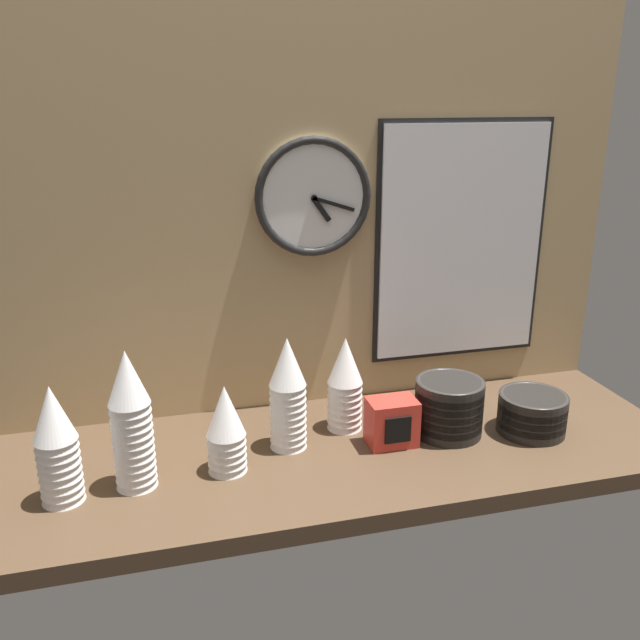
{
  "coord_description": "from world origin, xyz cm",
  "views": [
    {
      "loc": [
        -39.41,
        -132.56,
        76.93
      ],
      "look_at": [
        -3.47,
        4.0,
        29.4
      ],
      "focal_mm": 38.0,
      "sensor_mm": 36.0,
      "label": 1
    }
  ],
  "objects_px": {
    "bowl_stack_right": "(449,406)",
    "wall_clock": "(312,197)",
    "cup_stack_center_right": "(345,384)",
    "cup_stack_left": "(131,420)",
    "napkin_dispenser": "(392,422)",
    "bowl_stack_far_right": "(532,412)",
    "cup_stack_center": "(288,393)",
    "cup_stack_center_left": "(226,429)",
    "cup_stack_far_left": "(56,445)",
    "menu_board": "(461,243)"
  },
  "relations": [
    {
      "from": "cup_stack_center",
      "to": "napkin_dispenser",
      "type": "distance_m",
      "value": 0.25
    },
    {
      "from": "cup_stack_center",
      "to": "cup_stack_far_left",
      "type": "xyz_separation_m",
      "value": [
        -0.48,
        -0.1,
        -0.01
      ]
    },
    {
      "from": "cup_stack_center",
      "to": "cup_stack_center_left",
      "type": "bearing_deg",
      "value": -155.11
    },
    {
      "from": "cup_stack_center_right",
      "to": "bowl_stack_right",
      "type": "distance_m",
      "value": 0.25
    },
    {
      "from": "cup_stack_center",
      "to": "bowl_stack_right",
      "type": "distance_m",
      "value": 0.39
    },
    {
      "from": "cup_stack_far_left",
      "to": "bowl_stack_far_right",
      "type": "xyz_separation_m",
      "value": [
        1.05,
        0.02,
        -0.07
      ]
    },
    {
      "from": "cup_stack_left",
      "to": "wall_clock",
      "type": "distance_m",
      "value": 0.66
    },
    {
      "from": "wall_clock",
      "to": "cup_stack_far_left",
      "type": "bearing_deg",
      "value": -152.46
    },
    {
      "from": "bowl_stack_right",
      "to": "cup_stack_left",
      "type": "bearing_deg",
      "value": -176.23
    },
    {
      "from": "cup_stack_center_left",
      "to": "wall_clock",
      "type": "relative_size",
      "value": 0.69
    },
    {
      "from": "menu_board",
      "to": "wall_clock",
      "type": "bearing_deg",
      "value": -178.72
    },
    {
      "from": "cup_stack_left",
      "to": "menu_board",
      "type": "bearing_deg",
      "value": 19.39
    },
    {
      "from": "bowl_stack_right",
      "to": "wall_clock",
      "type": "bearing_deg",
      "value": 138.13
    },
    {
      "from": "wall_clock",
      "to": "napkin_dispenser",
      "type": "xyz_separation_m",
      "value": [
        0.12,
        -0.26,
        -0.48
      ]
    },
    {
      "from": "cup_stack_center",
      "to": "menu_board",
      "type": "distance_m",
      "value": 0.62
    },
    {
      "from": "bowl_stack_right",
      "to": "menu_board",
      "type": "height_order",
      "value": "menu_board"
    },
    {
      "from": "cup_stack_left",
      "to": "bowl_stack_right",
      "type": "distance_m",
      "value": 0.72
    },
    {
      "from": "cup_stack_center_right",
      "to": "cup_stack_left",
      "type": "height_order",
      "value": "cup_stack_left"
    },
    {
      "from": "cup_stack_center_left",
      "to": "napkin_dispenser",
      "type": "xyz_separation_m",
      "value": [
        0.38,
        0.02,
        -0.04
      ]
    },
    {
      "from": "wall_clock",
      "to": "napkin_dispenser",
      "type": "bearing_deg",
      "value": -64.71
    },
    {
      "from": "napkin_dispenser",
      "to": "bowl_stack_far_right",
      "type": "bearing_deg",
      "value": -4.71
    },
    {
      "from": "cup_stack_center_right",
      "to": "cup_stack_left",
      "type": "bearing_deg",
      "value": -164.48
    },
    {
      "from": "bowl_stack_right",
      "to": "wall_clock",
      "type": "height_order",
      "value": "wall_clock"
    },
    {
      "from": "bowl_stack_far_right",
      "to": "bowl_stack_right",
      "type": "bearing_deg",
      "value": 167.28
    },
    {
      "from": "cup_stack_center",
      "to": "bowl_stack_right",
      "type": "bearing_deg",
      "value": -5.03
    },
    {
      "from": "cup_stack_left",
      "to": "bowl_stack_far_right",
      "type": "height_order",
      "value": "cup_stack_left"
    },
    {
      "from": "cup_stack_center",
      "to": "menu_board",
      "type": "relative_size",
      "value": 0.43
    },
    {
      "from": "cup_stack_center",
      "to": "cup_stack_center_right",
      "type": "bearing_deg",
      "value": 19.98
    },
    {
      "from": "bowl_stack_far_right",
      "to": "napkin_dispenser",
      "type": "distance_m",
      "value": 0.34
    },
    {
      "from": "cup_stack_center",
      "to": "bowl_stack_right",
      "type": "height_order",
      "value": "cup_stack_center"
    },
    {
      "from": "cup_stack_center_left",
      "to": "menu_board",
      "type": "bearing_deg",
      "value": 23.5
    },
    {
      "from": "cup_stack_center_right",
      "to": "bowl_stack_far_right",
      "type": "relative_size",
      "value": 1.43
    },
    {
      "from": "cup_stack_center",
      "to": "cup_stack_left",
      "type": "distance_m",
      "value": 0.35
    },
    {
      "from": "cup_stack_far_left",
      "to": "wall_clock",
      "type": "relative_size",
      "value": 0.87
    },
    {
      "from": "cup_stack_left",
      "to": "bowl_stack_right",
      "type": "relative_size",
      "value": 1.85
    },
    {
      "from": "cup_stack_center",
      "to": "cup_stack_center_left",
      "type": "distance_m",
      "value": 0.17
    },
    {
      "from": "bowl_stack_right",
      "to": "cup_stack_center_right",
      "type": "bearing_deg",
      "value": 159.01
    },
    {
      "from": "napkin_dispenser",
      "to": "cup_stack_center_left",
      "type": "bearing_deg",
      "value": -177.05
    },
    {
      "from": "napkin_dispenser",
      "to": "cup_stack_center_right",
      "type": "bearing_deg",
      "value": 128.1
    },
    {
      "from": "bowl_stack_right",
      "to": "wall_clock",
      "type": "distance_m",
      "value": 0.59
    },
    {
      "from": "cup_stack_left",
      "to": "napkin_dispenser",
      "type": "height_order",
      "value": "cup_stack_left"
    },
    {
      "from": "cup_stack_far_left",
      "to": "menu_board",
      "type": "height_order",
      "value": "menu_board"
    },
    {
      "from": "cup_stack_center_right",
      "to": "wall_clock",
      "type": "distance_m",
      "value": 0.45
    },
    {
      "from": "cup_stack_center_right",
      "to": "cup_stack_left",
      "type": "xyz_separation_m",
      "value": [
        -0.49,
        -0.14,
        0.03
      ]
    },
    {
      "from": "cup_stack_left",
      "to": "napkin_dispenser",
      "type": "bearing_deg",
      "value": 3.17
    },
    {
      "from": "cup_stack_center_right",
      "to": "bowl_stack_far_right",
      "type": "distance_m",
      "value": 0.45
    },
    {
      "from": "cup_stack_center_left",
      "to": "cup_stack_left",
      "type": "height_order",
      "value": "cup_stack_left"
    },
    {
      "from": "cup_stack_center_right",
      "to": "napkin_dispenser",
      "type": "relative_size",
      "value": 2.08
    },
    {
      "from": "cup_stack_center_left",
      "to": "bowl_stack_far_right",
      "type": "xyz_separation_m",
      "value": [
        0.72,
        -0.01,
        -0.05
      ]
    },
    {
      "from": "wall_clock",
      "to": "menu_board",
      "type": "bearing_deg",
      "value": 1.28
    }
  ]
}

